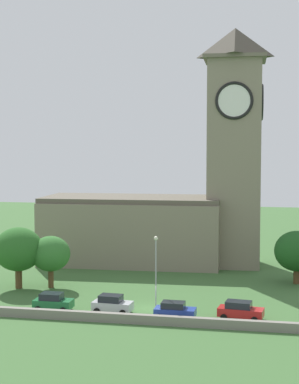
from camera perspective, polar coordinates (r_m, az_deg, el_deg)
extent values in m
plane|color=#3D6633|center=(81.35, 2.10, -8.07)|extent=(200.00, 200.00, 0.00)
cube|color=gray|center=(92.08, -1.58, -3.71)|extent=(26.63, 13.48, 9.20)
cube|color=#5C5547|center=(91.52, -1.59, -0.64)|extent=(26.59, 12.49, 0.70)
cube|color=gray|center=(89.70, 7.85, 2.56)|extent=(7.80, 7.80, 29.54)
cube|color=#675F4F|center=(90.52, 7.95, 12.11)|extent=(9.04, 9.04, 0.50)
pyramid|color=#484338|center=(90.86, 7.96, 13.55)|extent=(8.19, 8.19, 4.13)
cylinder|color=white|center=(86.08, 7.86, 8.39)|extent=(4.80, 0.31, 4.80)
torus|color=black|center=(86.08, 7.86, 8.39)|extent=(5.25, 0.64, 5.23)
cylinder|color=white|center=(89.89, 10.36, 8.19)|extent=(0.31, 4.80, 4.80)
torus|color=black|center=(89.89, 10.36, 8.19)|extent=(0.64, 5.25, 5.23)
cube|color=gray|center=(61.51, -1.02, -11.70)|extent=(45.77, 0.70, 0.93)
cube|color=#1E6B38|center=(66.78, -8.90, -10.18)|extent=(4.07, 1.98, 0.87)
cube|color=#1E232B|center=(66.66, -9.07, -9.52)|extent=(2.28, 1.73, 0.69)
cylinder|color=black|center=(67.34, -7.49, -10.42)|extent=(0.70, 0.36, 0.69)
cylinder|color=black|center=(65.56, -8.03, -10.84)|extent=(0.70, 0.36, 0.69)
cylinder|color=black|center=(68.24, -9.72, -10.25)|extent=(0.70, 0.36, 0.69)
cylinder|color=black|center=(66.48, -10.32, -10.65)|extent=(0.70, 0.36, 0.69)
cube|color=silver|center=(65.23, -3.44, -10.48)|extent=(4.24, 2.17, 0.87)
cube|color=#1E232B|center=(65.10, -3.62, -9.80)|extent=(2.42, 1.81, 0.69)
cylinder|color=black|center=(65.78, -2.00, -10.74)|extent=(0.72, 0.39, 0.70)
cylinder|color=black|center=(64.06, -2.51, -11.16)|extent=(0.72, 0.39, 0.70)
cylinder|color=black|center=(66.65, -4.34, -10.55)|extent=(0.72, 0.39, 0.70)
cylinder|color=black|center=(64.94, -4.90, -10.96)|extent=(0.72, 0.39, 0.70)
cube|color=#233D9E|center=(63.12, 2.40, -11.05)|extent=(4.16, 1.93, 0.79)
cube|color=#1E232B|center=(62.97, 2.21, -10.42)|extent=(2.34, 1.67, 0.63)
cylinder|color=black|center=(63.88, 3.80, -11.24)|extent=(0.64, 0.34, 0.63)
cylinder|color=black|center=(62.13, 3.54, -11.68)|extent=(0.64, 0.34, 0.63)
cylinder|color=black|center=(64.34, 1.29, -11.12)|extent=(0.64, 0.34, 0.63)
cylinder|color=black|center=(62.61, 0.96, -11.55)|extent=(0.64, 0.34, 0.63)
cube|color=red|center=(63.51, 8.46, -10.96)|extent=(4.69, 2.43, 0.84)
cube|color=#1E232B|center=(63.36, 8.27, -10.29)|extent=(2.70, 1.96, 0.67)
cylinder|color=black|center=(64.29, 9.97, -11.17)|extent=(0.71, 0.42, 0.67)
cylinder|color=black|center=(62.49, 9.71, -11.62)|extent=(0.71, 0.42, 0.67)
cylinder|color=black|center=(64.79, 7.25, -11.02)|extent=(0.71, 0.42, 0.67)
cylinder|color=black|center=(63.00, 6.91, -11.46)|extent=(0.71, 0.42, 0.67)
cylinder|color=#9EA0A5|center=(66.27, 0.59, -7.66)|extent=(0.14, 0.14, 7.38)
sphere|color=#F4EFCC|center=(65.57, 0.60, -4.31)|extent=(0.44, 0.44, 0.44)
cylinder|color=brown|center=(80.67, 13.47, -7.55)|extent=(0.80, 0.80, 2.04)
ellipsoid|color=#1E511E|center=(80.09, 13.51, -5.35)|extent=(5.68, 5.68, 5.11)
cylinder|color=brown|center=(77.72, -12.03, -7.77)|extent=(0.83, 0.83, 2.60)
ellipsoid|color=#286023|center=(77.07, -12.07, -5.20)|extent=(5.95, 5.95, 5.36)
cylinder|color=brown|center=(77.35, -9.13, -7.86)|extent=(0.68, 0.68, 2.41)
ellipsoid|color=#33702D|center=(76.78, -9.16, -5.66)|extent=(4.83, 4.83, 4.34)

